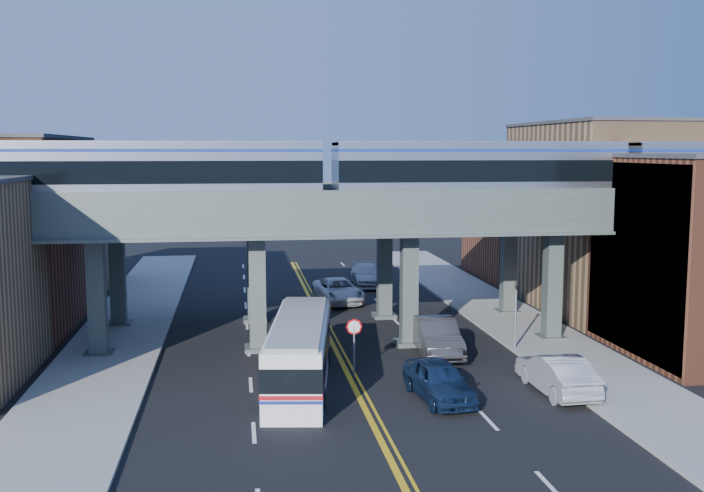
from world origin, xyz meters
The scene contains 19 objects.
ground centered at (0.00, 0.00, 0.00)m, with size 120.00×120.00×0.00m, color black.
sidewalk_west centered at (-11.50, 10.00, 0.08)m, with size 5.00×70.00×0.16m, color gray.
sidewalk_east centered at (11.50, 10.00, 0.08)m, with size 5.00×70.00×0.16m, color gray.
building_west_b centered at (-18.50, 16.00, 5.50)m, with size 8.00×14.00×11.00m, color brown.
building_west_c centered at (-18.50, 29.00, 4.00)m, with size 8.00×10.00×8.00m, color olive.
building_east_b centered at (18.50, 16.00, 6.00)m, with size 8.00×14.00×12.00m, color olive.
building_east_c centered at (18.50, 29.00, 4.50)m, with size 8.00×10.00×9.00m, color brown.
mural_panel centered at (14.55, 4.00, 4.75)m, with size 0.10×9.50×9.50m, color teal.
elevated_viaduct_near centered at (0.00, 8.00, 6.47)m, with size 52.00×3.60×7.40m.
elevated_viaduct_far centered at (0.00, 15.00, 6.47)m, with size 52.00×3.60×7.40m.
transit_train centered at (7.69, 8.00, 9.27)m, with size 47.40×2.97×3.46m.
stop_sign centered at (0.30, 3.00, 1.76)m, with size 0.76×0.09×2.63m.
traffic_signal centered at (9.20, 6.00, 2.30)m, with size 0.15×0.18×4.10m.
transit_bus centered at (-2.32, 1.74, 1.44)m, with size 3.95×11.15×2.81m.
car_lane_a centered at (3.26, -1.22, 0.82)m, with size 1.95×4.84×1.65m, color #10213E.
car_lane_b centered at (5.00, 5.90, 0.92)m, with size 1.95×5.60×1.85m, color #2B2B2D.
car_lane_c centered at (1.80, 20.34, 0.80)m, with size 2.67×5.79×1.61m, color silver.
car_lane_d centered at (4.85, 26.58, 0.80)m, with size 2.25×5.53×1.60m, color #B3B3B9.
car_parked_curb centered at (8.50, -1.05, 0.85)m, with size 1.80×5.16×1.70m, color #A4A4A8.
Camera 1 is at (-4.98, -32.10, 10.38)m, focal length 40.00 mm.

